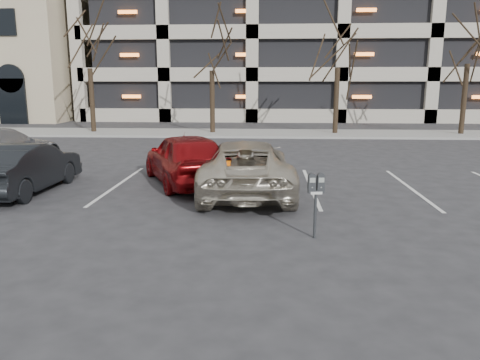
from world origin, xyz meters
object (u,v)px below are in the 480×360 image
tree_b (211,30)px  tree_c (339,25)px  car_dark (25,168)px  car_red (186,158)px  tree_a (87,27)px  parking_meter (316,189)px  tree_d (472,18)px  suv_silver (245,167)px

tree_b → tree_c: (7.00, 0.00, 0.26)m
car_dark → car_red: bearing=-161.6°
tree_a → tree_b: tree_a is taller
tree_c → parking_meter: bearing=-99.2°
tree_b → tree_d: (14.00, 0.00, 0.55)m
tree_a → tree_b: size_ratio=1.04×
suv_silver → tree_c: bearing=-110.6°
tree_d → parking_meter: size_ratio=6.97×
tree_a → car_red: (7.78, -13.49, -5.20)m
car_dark → parking_meter: bearing=156.9°
tree_b → suv_silver: bearing=-80.0°
tree_d → car_red: tree_d is taller
tree_d → tree_b: bearing=180.0°
tree_c → parking_meter: 19.11m
car_red → car_dark: 4.39m
tree_b → car_dark: bearing=-103.1°
car_red → tree_d: bearing=-158.4°
tree_c → suv_silver: (-4.44, -14.54, -5.29)m
tree_a → tree_c: bearing=0.0°
tree_d → car_dark: (-17.42, -14.75, -5.62)m
parking_meter → tree_b: bearing=94.7°
tree_c → suv_silver: tree_c is taller
tree_c → tree_a: bearing=180.0°
tree_c → car_dark: size_ratio=2.03×
tree_b → car_red: 14.40m
tree_c → tree_d: tree_d is taller
tree_b → car_dark: 15.97m
tree_a → parking_meter: size_ratio=6.61×
tree_d → car_red: size_ratio=1.94×
car_dark → tree_a: bearing=-74.7°
tree_a → car_dark: (3.58, -14.75, -5.29)m
parking_meter → tree_d: bearing=53.5°
tree_c → suv_silver: size_ratio=1.58×
tree_d → parking_meter: bearing=-118.6°
tree_a → tree_c: (14.00, 0.00, 0.04)m
parking_meter → car_dark: car_dark is taller
tree_b → tree_d: bearing=0.0°
tree_a → car_dark: size_ratio=2.02×
tree_d → tree_c: bearing=180.0°
tree_a → tree_b: bearing=0.0°
tree_b → parking_meter: (4.06, -18.20, -4.79)m
tree_a → tree_c: tree_c is taller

